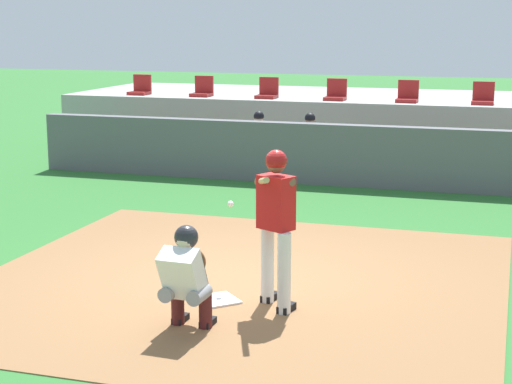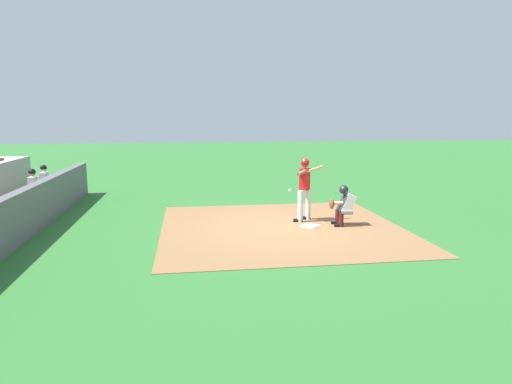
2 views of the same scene
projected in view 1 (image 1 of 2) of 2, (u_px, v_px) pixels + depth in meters
The scene contains 16 objects.
ground_plane at pixel (239, 282), 10.38m from camera, with size 80.00×80.00×0.00m, color #2D6B2D.
dirt_infield at pixel (239, 281), 10.38m from camera, with size 6.40×6.40×0.01m, color olive.
home_plate at pixel (217, 300), 9.62m from camera, with size 0.44×0.44×0.02m, color white.
batter_at_plate at pixel (275, 219), 9.22m from camera, with size 0.57×0.89×1.80m.
catcher_crouched at pixel (187, 274), 8.65m from camera, with size 0.49×1.88×1.13m.
dugout_wall at pixel (345, 155), 16.33m from camera, with size 13.00×0.30×1.20m, color #59595E.
dugout_bench at pixel (354, 166), 17.34m from camera, with size 11.80×0.44×0.45m, color olive.
dugout_player_0 at pixel (257, 141), 17.71m from camera, with size 0.49×0.70×1.30m.
dugout_player_1 at pixel (308, 143), 17.38m from camera, with size 0.49×0.70×1.30m.
stands_platform at pixel (381, 124), 20.43m from camera, with size 15.00×4.40×1.40m, color #9E9E99.
stadium_seat_0 at pixel (140, 89), 20.50m from camera, with size 0.46×0.46×0.48m.
stadium_seat_1 at pixel (202, 91), 20.03m from camera, with size 0.46×0.46×0.48m.
stadium_seat_2 at pixel (267, 92), 19.55m from camera, with size 0.46×0.46×0.48m.
stadium_seat_3 at pixel (336, 94), 19.07m from camera, with size 0.46×0.46×0.48m.
stadium_seat_4 at pixel (407, 96), 18.60m from camera, with size 0.46×0.46×0.48m.
stadium_seat_5 at pixel (483, 98), 18.12m from camera, with size 0.46×0.46×0.48m.
Camera 1 is at (3.17, -9.42, 3.17)m, focal length 58.78 mm.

